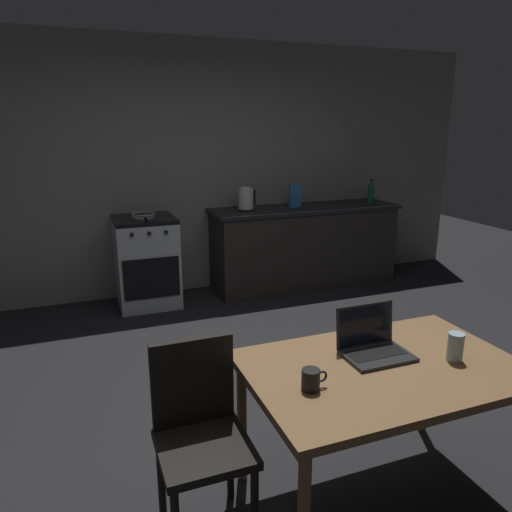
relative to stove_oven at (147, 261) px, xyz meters
name	(u,v)px	position (x,y,z in m)	size (l,w,h in m)	color
ground_plane	(281,411)	(0.50, -2.29, -0.46)	(12.00, 12.00, 0.00)	black
back_wall	(211,169)	(0.80, 0.35, 0.88)	(6.40, 0.10, 2.67)	gray
kitchen_counter	(304,246)	(1.79, 0.00, 0.00)	(2.16, 0.64, 0.92)	#282623
stove_oven	(147,261)	(0.00, 0.00, 0.00)	(0.60, 0.62, 0.92)	#B7BABF
dining_table	(383,379)	(0.64, -3.13, 0.20)	(1.29, 0.82, 0.73)	brown
chair	(199,426)	(-0.21, -2.97, 0.05)	(0.40, 0.40, 0.89)	black
laptop	(373,345)	(0.66, -3.02, 0.32)	(0.32, 0.25, 0.23)	#232326
electric_kettle	(246,199)	(1.09, 0.00, 0.58)	(0.19, 0.17, 0.26)	black
bottle	(371,192)	(2.63, -0.05, 0.59)	(0.07, 0.07, 0.28)	#19592D
frying_pan	(144,215)	(0.00, -0.03, 0.48)	(0.24, 0.41, 0.05)	gray
coffee_mug	(311,379)	(0.23, -3.20, 0.32)	(0.12, 0.08, 0.09)	black
drinking_glass	(455,347)	(0.98, -3.21, 0.34)	(0.07, 0.07, 0.14)	#99B7C6
cereal_box	(295,196)	(1.67, 0.02, 0.59)	(0.13, 0.05, 0.26)	#3372B2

